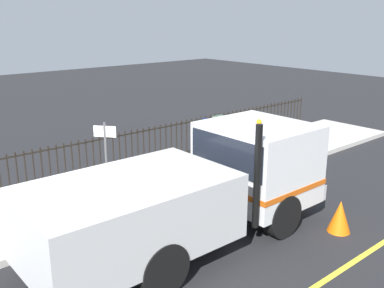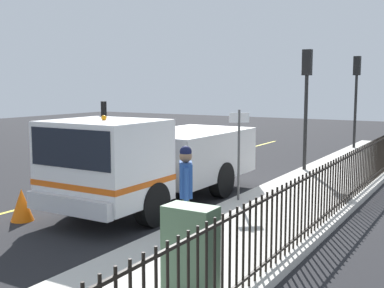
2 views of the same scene
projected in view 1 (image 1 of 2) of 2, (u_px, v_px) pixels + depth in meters
The scene contains 8 objects.
ground_plane at pixel (90, 283), 7.93m from camera, with size 61.14×61.14×0.00m, color #232326.
sidewalk_slab at pixel (27, 223), 10.06m from camera, with size 2.86×27.79×0.15m, color beige.
work_truck at pixel (204, 183), 9.19m from camera, with size 2.38×6.66×2.61m.
worker_standing at pixel (205, 142), 12.31m from camera, with size 0.46×0.55×1.76m.
iron_fence at pixel (5, 179), 10.75m from camera, with size 0.04×23.66×1.25m.
utility_cabinet at pixel (224, 136), 14.67m from camera, with size 0.71×0.41×1.25m, color #4C6B4C.
traffic_cone at pixel (340, 216), 9.74m from camera, with size 0.50×0.50×0.72m, color orange.
street_sign at pixel (106, 160), 9.68m from camera, with size 0.41×0.34×2.26m.
Camera 1 is at (-6.45, 3.11, 4.59)m, focal length 41.59 mm.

